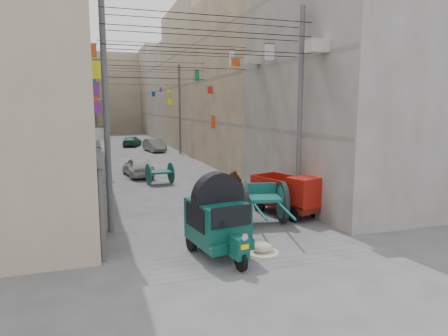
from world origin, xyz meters
name	(u,v)px	position (x,y,z in m)	size (l,w,h in m)	color
ground	(285,292)	(0.00, 0.00, 0.00)	(140.00, 140.00, 0.00)	#4C4C4E
building_row_left	(46,84)	(-8.00, 34.13, 6.46)	(8.00, 62.00, 14.00)	tan
building_row_right	(208,86)	(8.00, 34.13, 6.46)	(8.00, 62.00, 14.00)	#A29C98
end_cap_building	(114,94)	(0.00, 66.00, 6.50)	(22.00, 10.00, 13.00)	tan
shutters_left	(97,171)	(-3.92, 10.38, 1.49)	(0.18, 14.40, 2.88)	#4B4B50
signboards	(150,119)	(-0.01, 21.66, 3.43)	(8.22, 40.52, 5.67)	#F4FF1C
ac_units	(283,30)	(3.65, 7.67, 7.43)	(0.70, 6.55, 3.35)	#B4B1A2
utility_poles	(160,111)	(0.00, 17.00, 4.00)	(7.40, 22.20, 8.00)	#525154
overhead_cables	(167,61)	(0.00, 14.40, 6.77)	(7.40, 22.52, 1.12)	black
auto_rickshaw	(218,218)	(-0.74, 2.80, 1.09)	(1.77, 2.71, 1.85)	black
tonga_cart	(263,202)	(1.80, 5.30, 0.81)	(1.99, 3.63, 1.55)	black
mini_truck	(293,196)	(3.30, 5.85, 0.79)	(2.15, 3.20, 1.65)	black
second_cart	(160,173)	(-0.59, 14.01, 0.64)	(1.50, 1.36, 1.20)	#12504C
feed_sack	(262,247)	(0.56, 2.55, 0.15)	(0.61, 0.49, 0.30)	beige
horse	(233,196)	(0.99, 6.36, 0.87)	(0.93, 2.05, 1.73)	#5D2216
distant_car_white	(138,167)	(-1.44, 17.05, 0.61)	(1.45, 3.60, 1.23)	#BABABA
distant_car_grey	(154,145)	(1.63, 30.73, 0.63)	(1.34, 3.83, 1.26)	slate
distant_car_green	(132,141)	(0.12, 36.82, 0.54)	(1.51, 3.72, 1.08)	#1D563C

